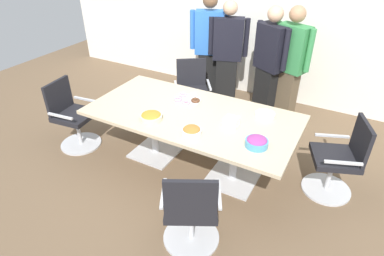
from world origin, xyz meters
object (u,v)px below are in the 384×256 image
object	(u,v)px
snack_bowl_candy_mix	(257,142)
plate_stack	(265,115)
office_chair_1	(192,94)
office_chair_3	(191,212)
person_standing_0	(209,48)
napkin_pile	(231,122)
conference_table	(192,123)
office_chair_0	(339,162)
office_chair_2	(73,118)
person_standing_3	(289,66)
snack_bowl_chips_orange	(151,116)
snack_bowl_pretzels	(192,131)
donut_platter	(187,99)
person_standing_2	(269,64)
person_standing_1	(228,55)

from	to	relation	value
snack_bowl_candy_mix	plate_stack	bearing A→B (deg)	100.43
office_chair_1	office_chair_3	world-z (taller)	same
office_chair_1	person_standing_0	distance (m)	0.85
napkin_pile	snack_bowl_candy_mix	bearing A→B (deg)	-33.12
conference_table	plate_stack	world-z (taller)	plate_stack
office_chair_0	office_chair_1	distance (m)	2.28
office_chair_2	napkin_pile	distance (m)	2.17
person_standing_3	office_chair_2	bearing A→B (deg)	61.08
plate_stack	person_standing_0	bearing A→B (deg)	135.09
person_standing_3	snack_bowl_chips_orange	distance (m)	2.23
snack_bowl_pretzels	office_chair_2	bearing A→B (deg)	178.65
donut_platter	office_chair_3	bearing A→B (deg)	-59.15
person_standing_2	snack_bowl_pretzels	world-z (taller)	person_standing_2
person_standing_3	snack_bowl_candy_mix	world-z (taller)	person_standing_3
conference_table	person_standing_0	size ratio (longest dim) A/B	1.37
office_chair_1	person_standing_1	size ratio (longest dim) A/B	0.54
office_chair_2	donut_platter	world-z (taller)	office_chair_2
person_standing_0	snack_bowl_pretzels	bearing A→B (deg)	89.81
snack_bowl_chips_orange	napkin_pile	size ratio (longest dim) A/B	1.72
office_chair_2	person_standing_2	distance (m)	2.84
snack_bowl_candy_mix	snack_bowl_pretzels	distance (m)	0.66
snack_bowl_chips_orange	snack_bowl_pretzels	size ratio (longest dim) A/B	1.21
snack_bowl_pretzels	person_standing_3	bearing A→B (deg)	77.80
napkin_pile	person_standing_0	bearing A→B (deg)	123.01
office_chair_1	plate_stack	distance (m)	1.54
office_chair_2	person_standing_2	size ratio (longest dim) A/B	0.54
office_chair_0	snack_bowl_chips_orange	size ratio (longest dim) A/B	3.70
person_standing_2	snack_bowl_candy_mix	bearing A→B (deg)	132.30
office_chair_3	snack_bowl_candy_mix	bearing A→B (deg)	41.24
person_standing_1	napkin_pile	bearing A→B (deg)	96.47
office_chair_0	person_standing_3	distance (m)	1.68
person_standing_1	snack_bowl_candy_mix	bearing A→B (deg)	102.26
snack_bowl_pretzels	person_standing_2	bearing A→B (deg)	85.22
donut_platter	napkin_pile	xyz separation A→B (m)	(0.70, -0.28, 0.03)
conference_table	person_standing_1	world-z (taller)	person_standing_1
snack_bowl_pretzels	napkin_pile	size ratio (longest dim) A/B	1.42
person_standing_0	snack_bowl_chips_orange	distance (m)	2.09
person_standing_0	donut_platter	distance (m)	1.54
office_chair_2	person_standing_3	world-z (taller)	person_standing_3
conference_table	office_chair_2	bearing A→B (deg)	-167.76
office_chair_2	person_standing_3	distance (m)	3.07
person_standing_3	office_chair_0	bearing A→B (deg)	145.78
office_chair_1	person_standing_3	world-z (taller)	person_standing_3
office_chair_0	office_chair_2	world-z (taller)	same
office_chair_0	person_standing_2	size ratio (longest dim) A/B	0.54
office_chair_2	person_standing_2	xyz separation A→B (m)	(1.99, 1.96, 0.47)
person_standing_3	snack_bowl_pretzels	xyz separation A→B (m)	(-0.44, -2.06, -0.09)
snack_bowl_chips_orange	donut_platter	xyz separation A→B (m)	(0.12, 0.59, -0.02)
snack_bowl_chips_orange	snack_bowl_candy_mix	bearing A→B (deg)	3.40
person_standing_1	conference_table	bearing A→B (deg)	81.85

